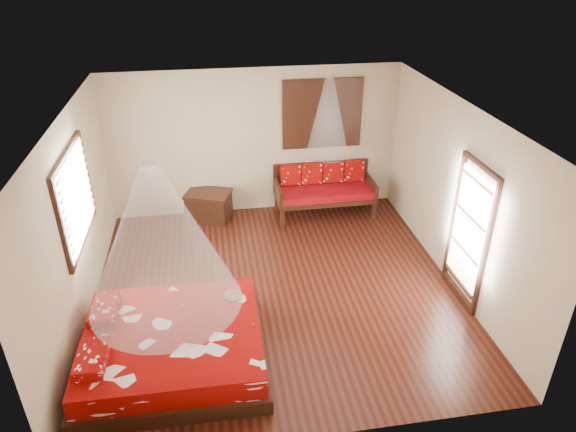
# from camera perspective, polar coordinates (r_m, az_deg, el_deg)

# --- Properties ---
(room) EXTENTS (5.54, 5.54, 2.84)m
(room) POSITION_cam_1_polar(r_m,az_deg,el_deg) (7.33, -1.44, 0.78)
(room) COLOR black
(room) RESTS_ON ground
(bed) EXTENTS (2.31, 2.10, 0.65)m
(bed) POSITION_cam_1_polar(r_m,az_deg,el_deg) (6.87, -12.76, -13.91)
(bed) COLOR black
(bed) RESTS_ON floor
(daybed) EXTENTS (1.90, 0.85, 0.97)m
(daybed) POSITION_cam_1_polar(r_m,az_deg,el_deg) (10.04, 4.00, 3.16)
(daybed) COLOR black
(daybed) RESTS_ON floor
(storage_chest) EXTENTS (0.97, 0.84, 0.56)m
(storage_chest) POSITION_cam_1_polar(r_m,az_deg,el_deg) (9.97, -8.78, 1.16)
(storage_chest) COLOR black
(storage_chest) RESTS_ON floor
(shutter_panel) EXTENTS (1.52, 0.06, 1.32)m
(shutter_panel) POSITION_cam_1_polar(r_m,az_deg,el_deg) (9.84, 3.84, 11.25)
(shutter_panel) COLOR black
(shutter_panel) RESTS_ON wall_back
(window_left) EXTENTS (0.10, 1.74, 1.34)m
(window_left) POSITION_cam_1_polar(r_m,az_deg,el_deg) (7.55, -22.51, 1.89)
(window_left) COLOR black
(window_left) RESTS_ON wall_left
(glazed_door) EXTENTS (0.08, 1.02, 2.16)m
(glazed_door) POSITION_cam_1_polar(r_m,az_deg,el_deg) (7.80, 19.43, -1.94)
(glazed_door) COLOR black
(glazed_door) RESTS_ON floor
(wine_tray) EXTENTS (0.27, 0.27, 0.21)m
(wine_tray) POSITION_cam_1_polar(r_m,az_deg,el_deg) (7.09, -6.18, -8.54)
(wine_tray) COLOR brown
(wine_tray) RESTS_ON bed
(mosquito_net_main) EXTENTS (1.79, 1.79, 1.80)m
(mosquito_net_main) POSITION_cam_1_polar(r_m,az_deg,el_deg) (5.93, -14.17, -2.39)
(mosquito_net_main) COLOR white
(mosquito_net_main) RESTS_ON ceiling
(mosquito_net_daybed) EXTENTS (0.80, 0.80, 1.50)m
(mosquito_net_daybed) POSITION_cam_1_polar(r_m,az_deg,el_deg) (9.37, 4.50, 10.99)
(mosquito_net_daybed) COLOR white
(mosquito_net_daybed) RESTS_ON ceiling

